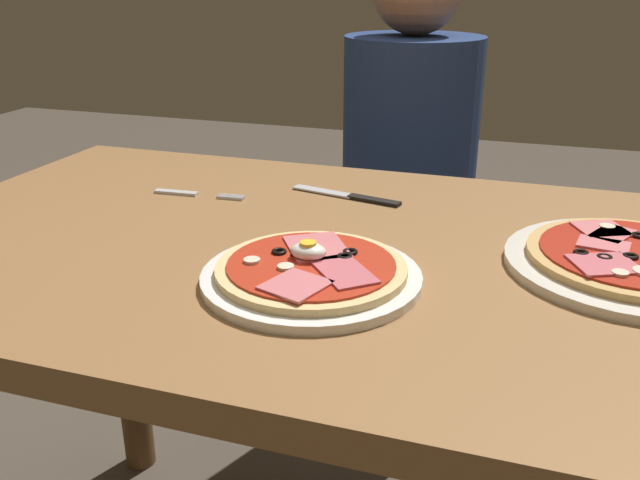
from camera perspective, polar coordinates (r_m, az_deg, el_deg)
The scene contains 6 objects.
dining_table at distance 0.99m, azimuth 0.36°, elevation -6.99°, with size 1.26×0.76×0.77m.
pizza_foreground at distance 0.82m, azimuth -0.72°, elevation -2.73°, with size 0.27×0.27×0.05m.
pizza_across_left at distance 0.94m, azimuth 24.64°, elevation -1.61°, with size 0.31×0.31×0.03m.
fork at distance 1.16m, azimuth -10.64°, elevation 3.81°, with size 0.16×0.02×0.00m.
knife at distance 1.12m, azimuth 2.76°, elevation 3.64°, with size 0.19×0.06×0.01m.
diner_person at distance 1.70m, azimuth 7.23°, elevation 2.37°, with size 0.32×0.32×1.18m.
Camera 1 is at (0.27, -0.83, 1.12)m, focal length 38.35 mm.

